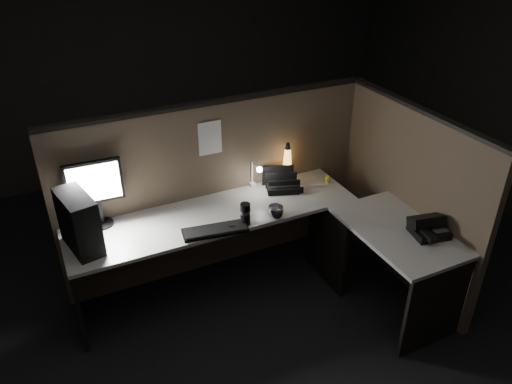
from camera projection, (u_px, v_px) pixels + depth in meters
name	position (u px, v px, depth m)	size (l,w,h in m)	color
floor	(266.00, 326.00, 3.86)	(6.00, 6.00, 0.00)	black
room_shell	(268.00, 133.00, 3.05)	(6.00, 6.00, 6.00)	silver
partition_back	(217.00, 189.00, 4.21)	(2.66, 0.06, 1.50)	brown
partition_right	(407.00, 199.00, 4.06)	(0.06, 1.66, 1.50)	brown
desk	(272.00, 242.00, 3.84)	(2.60, 1.60, 0.73)	#B0AEA7
pc_tower	(79.00, 222.00, 3.42)	(0.18, 0.40, 0.42)	black
monitor	(95.00, 187.00, 3.63)	(0.41, 0.18, 0.53)	black
keyboard	(215.00, 230.00, 3.69)	(0.48, 0.16, 0.02)	black
mouse	(232.00, 227.00, 3.71)	(0.09, 0.06, 0.03)	black
clip_lamp	(256.00, 175.00, 4.17)	(0.05, 0.19, 0.25)	white
organizer	(282.00, 183.00, 4.24)	(0.33, 0.31, 0.20)	black
lava_lamp	(287.00, 166.00, 4.28)	(0.10, 0.10, 0.37)	black
travel_mug	(245.00, 214.00, 3.74)	(0.08, 0.08, 0.18)	black
steel_mug	(276.00, 212.00, 3.83)	(0.13, 0.13, 0.10)	silver
figurine	(328.00, 178.00, 4.32)	(0.05, 0.05, 0.05)	gold
pinned_paper	(210.00, 138.00, 3.92)	(0.19, 0.00, 0.28)	white
desk_phone	(428.00, 227.00, 3.64)	(0.29, 0.29, 0.15)	black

